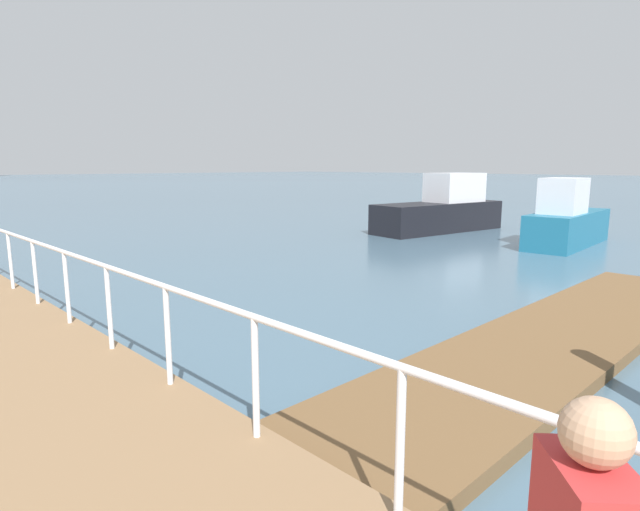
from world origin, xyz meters
The scene contains 5 objects.
ground_plane centered at (0.00, 20.00, 0.00)m, with size 300.00×300.00×0.00m, color slate.
floating_dock centered at (2.06, 6.00, 0.09)m, with size 11.12×2.00×0.18m, color brown.
boardwalk_railing centered at (-3.15, 10.92, 1.23)m, with size 0.06×29.85×1.08m.
moored_boat_0 centered at (12.26, 9.68, 0.81)m, with size 4.89×1.75×2.27m.
moored_boat_3 centered at (12.76, 14.81, 0.87)m, with size 6.23×2.60×2.36m.
Camera 1 is at (-5.59, 3.18, 2.67)m, focal length 28.94 mm.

